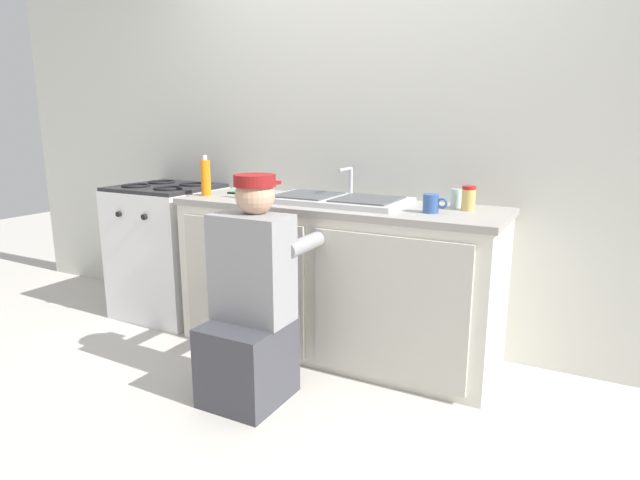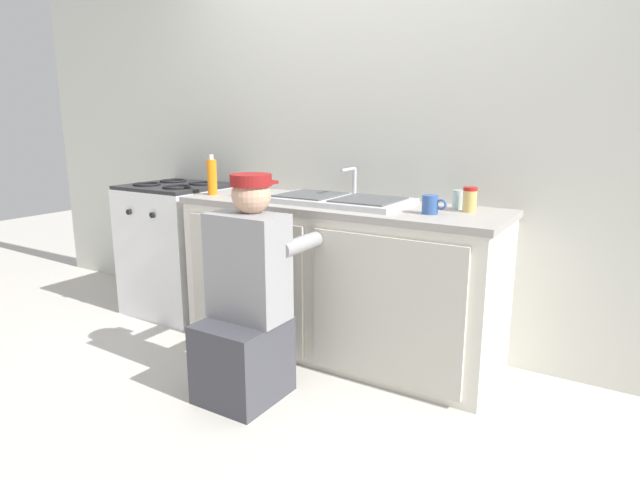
{
  "view_description": "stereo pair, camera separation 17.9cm",
  "coord_description": "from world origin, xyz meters",
  "px_view_note": "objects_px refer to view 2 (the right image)",
  "views": [
    {
      "loc": [
        1.34,
        -2.4,
        1.36
      ],
      "look_at": [
        0.0,
        0.1,
        0.71
      ],
      "focal_mm": 30.0,
      "sensor_mm": 36.0,
      "label": 1
    },
    {
      "loc": [
        1.5,
        -2.32,
        1.36
      ],
      "look_at": [
        0.0,
        0.1,
        0.71
      ],
      "focal_mm": 30.0,
      "sensor_mm": 36.0,
      "label": 2
    }
  ],
  "objects_px": {
    "sink_double_basin": "(339,199)",
    "soap_bottle_orange": "(212,177)",
    "stove_range": "(179,248)",
    "cell_phone": "(245,191)",
    "water_glass": "(458,199)",
    "spice_bottle_pepper": "(244,189)",
    "plumber_person": "(247,307)",
    "condiment_jar": "(470,200)",
    "coffee_mug": "(431,205)"
  },
  "relations": [
    {
      "from": "sink_double_basin",
      "to": "soap_bottle_orange",
      "type": "bearing_deg",
      "value": -171.57
    },
    {
      "from": "stove_range",
      "to": "cell_phone",
      "type": "distance_m",
      "value": 0.72
    },
    {
      "from": "water_glass",
      "to": "spice_bottle_pepper",
      "type": "bearing_deg",
      "value": -168.42
    },
    {
      "from": "plumber_person",
      "to": "spice_bottle_pepper",
      "type": "relative_size",
      "value": 10.52
    },
    {
      "from": "stove_range",
      "to": "plumber_person",
      "type": "relative_size",
      "value": 0.84
    },
    {
      "from": "cell_phone",
      "to": "condiment_jar",
      "type": "relative_size",
      "value": 1.09
    },
    {
      "from": "spice_bottle_pepper",
      "to": "coffee_mug",
      "type": "bearing_deg",
      "value": 1.39
    },
    {
      "from": "sink_double_basin",
      "to": "water_glass",
      "type": "height_order",
      "value": "sink_double_basin"
    },
    {
      "from": "plumber_person",
      "to": "spice_bottle_pepper",
      "type": "height_order",
      "value": "plumber_person"
    },
    {
      "from": "plumber_person",
      "to": "cell_phone",
      "type": "relative_size",
      "value": 7.89
    },
    {
      "from": "condiment_jar",
      "to": "water_glass",
      "type": "height_order",
      "value": "condiment_jar"
    },
    {
      "from": "coffee_mug",
      "to": "spice_bottle_pepper",
      "type": "bearing_deg",
      "value": -178.61
    },
    {
      "from": "sink_double_basin",
      "to": "plumber_person",
      "type": "relative_size",
      "value": 0.72
    },
    {
      "from": "sink_double_basin",
      "to": "water_glass",
      "type": "relative_size",
      "value": 8.0
    },
    {
      "from": "sink_double_basin",
      "to": "soap_bottle_orange",
      "type": "relative_size",
      "value": 3.2
    },
    {
      "from": "spice_bottle_pepper",
      "to": "soap_bottle_orange",
      "type": "relative_size",
      "value": 0.42
    },
    {
      "from": "plumber_person",
      "to": "condiment_jar",
      "type": "distance_m",
      "value": 1.25
    },
    {
      "from": "spice_bottle_pepper",
      "to": "cell_phone",
      "type": "distance_m",
      "value": 0.23
    },
    {
      "from": "spice_bottle_pepper",
      "to": "condiment_jar",
      "type": "distance_m",
      "value": 1.34
    },
    {
      "from": "water_glass",
      "to": "coffee_mug",
      "type": "bearing_deg",
      "value": -106.83
    },
    {
      "from": "stove_range",
      "to": "soap_bottle_orange",
      "type": "bearing_deg",
      "value": -14.77
    },
    {
      "from": "stove_range",
      "to": "sink_double_basin",
      "type": "bearing_deg",
      "value": 0.09
    },
    {
      "from": "cell_phone",
      "to": "soap_bottle_orange",
      "type": "bearing_deg",
      "value": -115.61
    },
    {
      "from": "soap_bottle_orange",
      "to": "coffee_mug",
      "type": "bearing_deg",
      "value": 2.02
    },
    {
      "from": "plumber_person",
      "to": "water_glass",
      "type": "distance_m",
      "value": 1.24
    },
    {
      "from": "plumber_person",
      "to": "condiment_jar",
      "type": "bearing_deg",
      "value": 43.26
    },
    {
      "from": "plumber_person",
      "to": "cell_phone",
      "type": "xyz_separation_m",
      "value": [
        -0.63,
        0.77,
        0.44
      ]
    },
    {
      "from": "cell_phone",
      "to": "coffee_mug",
      "type": "bearing_deg",
      "value": -6.41
    },
    {
      "from": "stove_range",
      "to": "plumber_person",
      "type": "bearing_deg",
      "value": -30.28
    },
    {
      "from": "cell_phone",
      "to": "coffee_mug",
      "type": "distance_m",
      "value": 1.33
    },
    {
      "from": "cell_phone",
      "to": "condiment_jar",
      "type": "bearing_deg",
      "value": 0.5
    },
    {
      "from": "soap_bottle_orange",
      "to": "water_glass",
      "type": "bearing_deg",
      "value": 10.56
    },
    {
      "from": "spice_bottle_pepper",
      "to": "condiment_jar",
      "type": "xyz_separation_m",
      "value": [
        1.33,
        0.19,
        0.01
      ]
    },
    {
      "from": "cell_phone",
      "to": "stove_range",
      "type": "bearing_deg",
      "value": -172.31
    },
    {
      "from": "spice_bottle_pepper",
      "to": "cell_phone",
      "type": "bearing_deg",
      "value": 129.15
    },
    {
      "from": "stove_range",
      "to": "coffee_mug",
      "type": "distance_m",
      "value": 1.95
    },
    {
      "from": "plumber_person",
      "to": "condiment_jar",
      "type": "xyz_separation_m",
      "value": [
        0.84,
        0.79,
        0.5
      ]
    },
    {
      "from": "sink_double_basin",
      "to": "soap_bottle_orange",
      "type": "height_order",
      "value": "soap_bottle_orange"
    },
    {
      "from": "coffee_mug",
      "to": "stove_range",
      "type": "bearing_deg",
      "value": 177.79
    },
    {
      "from": "soap_bottle_orange",
      "to": "sink_double_basin",
      "type": "bearing_deg",
      "value": 8.43
    },
    {
      "from": "sink_double_basin",
      "to": "water_glass",
      "type": "bearing_deg",
      "value": 13.32
    },
    {
      "from": "soap_bottle_orange",
      "to": "water_glass",
      "type": "relative_size",
      "value": 2.5
    },
    {
      "from": "sink_double_basin",
      "to": "cell_phone",
      "type": "height_order",
      "value": "sink_double_basin"
    },
    {
      "from": "condiment_jar",
      "to": "soap_bottle_orange",
      "type": "bearing_deg",
      "value": -172.31
    },
    {
      "from": "stove_range",
      "to": "soap_bottle_orange",
      "type": "distance_m",
      "value": 0.73
    },
    {
      "from": "spice_bottle_pepper",
      "to": "cell_phone",
      "type": "relative_size",
      "value": 0.75
    },
    {
      "from": "sink_double_basin",
      "to": "coffee_mug",
      "type": "xyz_separation_m",
      "value": [
        0.57,
        -0.07,
        0.03
      ]
    },
    {
      "from": "spice_bottle_pepper",
      "to": "water_glass",
      "type": "bearing_deg",
      "value": 11.58
    },
    {
      "from": "condiment_jar",
      "to": "coffee_mug",
      "type": "height_order",
      "value": "condiment_jar"
    },
    {
      "from": "soap_bottle_orange",
      "to": "coffee_mug",
      "type": "height_order",
      "value": "soap_bottle_orange"
    }
  ]
}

